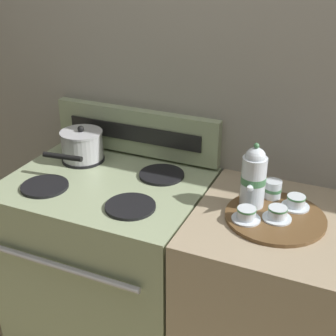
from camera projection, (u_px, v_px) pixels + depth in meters
The scene contains 11 objects.
wall_back at pixel (229, 121), 1.91m from camera, with size 6.00×0.05×2.20m.
stove at pixel (111, 270), 2.08m from camera, with size 0.79×0.64×0.90m.
control_panel at pixel (136, 131), 2.06m from camera, with size 0.77×0.05×0.20m.
side_counter at pixel (294, 324), 1.79m from camera, with size 0.80×0.61×0.89m.
saucepan at pixel (82, 145), 2.02m from camera, with size 0.20×0.28×0.15m.
serving_tray at pixel (275, 217), 1.63m from camera, with size 0.35×0.35×0.01m.
teapot at pixel (254, 177), 1.64m from camera, with size 0.09×0.14×0.24m.
teacup_left at pixel (277, 213), 1.60m from camera, with size 0.10×0.10×0.05m.
teacup_right at pixel (296, 202), 1.67m from camera, with size 0.10×0.10×0.05m.
teacup_front at pixel (246, 214), 1.59m from camera, with size 0.10×0.10×0.05m.
creamer_jug at pixel (273, 189), 1.72m from camera, with size 0.06×0.06×0.07m.
Camera 1 is at (0.50, -1.42, 1.78)m, focal length 50.00 mm.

